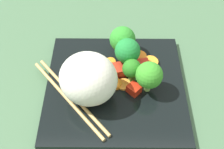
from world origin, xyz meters
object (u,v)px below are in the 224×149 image
object	(u,v)px
rice_mound	(91,79)
chopstick_pair	(72,97)
square_plate	(117,87)
carrot_slice_2	(152,71)
broccoli_floret_0	(152,75)

from	to	relation	value
rice_mound	chopstick_pair	bearing A→B (deg)	-169.59
square_plate	rice_mound	distance (cm)	7.20
rice_mound	carrot_slice_2	xyz separation A→B (cm)	(10.87, 5.51, -4.05)
rice_mound	carrot_slice_2	distance (cm)	12.84
carrot_slice_2	chopstick_pair	distance (cm)	15.60
square_plate	chopstick_pair	xyz separation A→B (cm)	(-7.91, -3.03, 1.01)
rice_mound	chopstick_pair	xyz separation A→B (cm)	(-3.47, -0.64, -4.13)
broccoli_floret_0	chopstick_pair	xyz separation A→B (cm)	(-13.59, -2.01, -3.59)
square_plate	chopstick_pair	distance (cm)	8.53
carrot_slice_2	square_plate	bearing A→B (deg)	-154.19
rice_mound	chopstick_pair	world-z (taller)	rice_mound
carrot_slice_2	chopstick_pair	size ratio (longest dim) A/B	0.13
broccoli_floret_0	carrot_slice_2	size ratio (longest dim) A/B	2.89
broccoli_floret_0	square_plate	bearing A→B (deg)	169.82
rice_mound	broccoli_floret_0	bearing A→B (deg)	7.74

